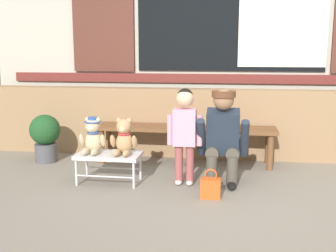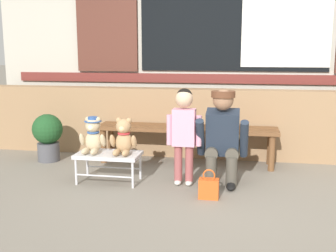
{
  "view_description": "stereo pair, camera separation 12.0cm",
  "coord_description": "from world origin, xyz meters",
  "px_view_note": "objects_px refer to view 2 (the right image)",
  "views": [
    {
      "loc": [
        0.03,
        -3.63,
        1.32
      ],
      "look_at": [
        -0.6,
        0.48,
        0.55
      ],
      "focal_mm": 44.0,
      "sensor_mm": 36.0,
      "label": 1
    },
    {
      "loc": [
        0.15,
        -3.61,
        1.32
      ],
      "look_at": [
        -0.6,
        0.48,
        0.55
      ],
      "focal_mm": 44.0,
      "sensor_mm": 36.0,
      "label": 2
    }
  ],
  "objects_px": {
    "small_display_bench": "(109,156)",
    "teddy_bear_with_hat": "(93,136)",
    "adult_crouching": "(223,137)",
    "child_standing": "(184,126)",
    "handbag_on_ground": "(209,188)",
    "potted_plant": "(48,135)",
    "wooden_bench_long": "(186,132)",
    "teddy_bear_plain": "(124,138)"
  },
  "relations": [
    {
      "from": "wooden_bench_long",
      "to": "child_standing",
      "type": "bearing_deg",
      "value": -83.81
    },
    {
      "from": "teddy_bear_with_hat",
      "to": "handbag_on_ground",
      "type": "relative_size",
      "value": 1.34
    },
    {
      "from": "wooden_bench_long",
      "to": "adult_crouching",
      "type": "relative_size",
      "value": 2.21
    },
    {
      "from": "potted_plant",
      "to": "handbag_on_ground",
      "type": "bearing_deg",
      "value": -24.97
    },
    {
      "from": "adult_crouching",
      "to": "potted_plant",
      "type": "height_order",
      "value": "adult_crouching"
    },
    {
      "from": "small_display_bench",
      "to": "potted_plant",
      "type": "height_order",
      "value": "potted_plant"
    },
    {
      "from": "teddy_bear_plain",
      "to": "child_standing",
      "type": "bearing_deg",
      "value": 4.86
    },
    {
      "from": "small_display_bench",
      "to": "teddy_bear_with_hat",
      "type": "distance_m",
      "value": 0.26
    },
    {
      "from": "child_standing",
      "to": "potted_plant",
      "type": "height_order",
      "value": "child_standing"
    },
    {
      "from": "small_display_bench",
      "to": "child_standing",
      "type": "distance_m",
      "value": 0.83
    },
    {
      "from": "small_display_bench",
      "to": "adult_crouching",
      "type": "relative_size",
      "value": 0.67
    },
    {
      "from": "teddy_bear_plain",
      "to": "child_standing",
      "type": "height_order",
      "value": "child_standing"
    },
    {
      "from": "wooden_bench_long",
      "to": "teddy_bear_plain",
      "type": "bearing_deg",
      "value": -121.99
    },
    {
      "from": "child_standing",
      "to": "adult_crouching",
      "type": "xyz_separation_m",
      "value": [
        0.38,
        0.1,
        -0.11
      ]
    },
    {
      "from": "teddy_bear_plain",
      "to": "potted_plant",
      "type": "relative_size",
      "value": 0.64
    },
    {
      "from": "small_display_bench",
      "to": "child_standing",
      "type": "xyz_separation_m",
      "value": [
        0.76,
        0.05,
        0.33
      ]
    },
    {
      "from": "teddy_bear_plain",
      "to": "handbag_on_ground",
      "type": "height_order",
      "value": "teddy_bear_plain"
    },
    {
      "from": "handbag_on_ground",
      "to": "teddy_bear_with_hat",
      "type": "bearing_deg",
      "value": 166.13
    },
    {
      "from": "teddy_bear_with_hat",
      "to": "adult_crouching",
      "type": "relative_size",
      "value": 0.38
    },
    {
      "from": "teddy_bear_with_hat",
      "to": "potted_plant",
      "type": "height_order",
      "value": "teddy_bear_with_hat"
    },
    {
      "from": "wooden_bench_long",
      "to": "teddy_bear_plain",
      "type": "height_order",
      "value": "teddy_bear_plain"
    },
    {
      "from": "adult_crouching",
      "to": "potted_plant",
      "type": "relative_size",
      "value": 1.67
    },
    {
      "from": "adult_crouching",
      "to": "small_display_bench",
      "type": "bearing_deg",
      "value": -172.51
    },
    {
      "from": "adult_crouching",
      "to": "teddy_bear_plain",
      "type": "bearing_deg",
      "value": -171.38
    },
    {
      "from": "teddy_bear_with_hat",
      "to": "handbag_on_ground",
      "type": "xyz_separation_m",
      "value": [
        1.2,
        -0.3,
        -0.38
      ]
    },
    {
      "from": "teddy_bear_with_hat",
      "to": "child_standing",
      "type": "relative_size",
      "value": 0.38
    },
    {
      "from": "potted_plant",
      "to": "wooden_bench_long",
      "type": "bearing_deg",
      "value": 6.31
    },
    {
      "from": "wooden_bench_long",
      "to": "potted_plant",
      "type": "xyz_separation_m",
      "value": [
        -1.65,
        -0.18,
        -0.05
      ]
    },
    {
      "from": "wooden_bench_long",
      "to": "teddy_bear_plain",
      "type": "distance_m",
      "value": 0.98
    },
    {
      "from": "child_standing",
      "to": "adult_crouching",
      "type": "relative_size",
      "value": 1.01
    },
    {
      "from": "handbag_on_ground",
      "to": "teddy_bear_plain",
      "type": "bearing_deg",
      "value": 161.42
    },
    {
      "from": "adult_crouching",
      "to": "potted_plant",
      "type": "distance_m",
      "value": 2.18
    },
    {
      "from": "adult_crouching",
      "to": "handbag_on_ground",
      "type": "distance_m",
      "value": 0.6
    },
    {
      "from": "small_display_bench",
      "to": "potted_plant",
      "type": "xyz_separation_m",
      "value": [
        -0.98,
        0.64,
        0.06
      ]
    },
    {
      "from": "child_standing",
      "to": "handbag_on_ground",
      "type": "relative_size",
      "value": 3.52
    },
    {
      "from": "teddy_bear_plain",
      "to": "handbag_on_ground",
      "type": "bearing_deg",
      "value": -18.58
    },
    {
      "from": "wooden_bench_long",
      "to": "potted_plant",
      "type": "height_order",
      "value": "potted_plant"
    },
    {
      "from": "handbag_on_ground",
      "to": "potted_plant",
      "type": "distance_m",
      "value": 2.23
    },
    {
      "from": "wooden_bench_long",
      "to": "teddy_bear_plain",
      "type": "xyz_separation_m",
      "value": [
        -0.52,
        -0.82,
        0.09
      ]
    },
    {
      "from": "small_display_bench",
      "to": "potted_plant",
      "type": "distance_m",
      "value": 1.17
    },
    {
      "from": "small_display_bench",
      "to": "adult_crouching",
      "type": "height_order",
      "value": "adult_crouching"
    },
    {
      "from": "potted_plant",
      "to": "child_standing",
      "type": "bearing_deg",
      "value": -18.83
    }
  ]
}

